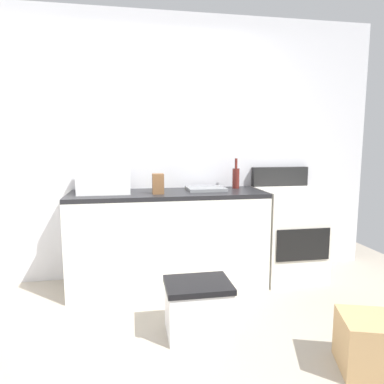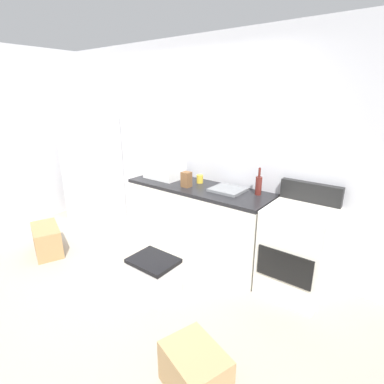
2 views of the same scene
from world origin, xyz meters
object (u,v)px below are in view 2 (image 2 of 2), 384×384
refrigerator (92,168)px  cardboard_box_large (47,240)px  wine_bottle (259,185)px  coffee_mug (200,179)px  microwave (164,168)px  knife_block (186,179)px  cardboard_box_medium (195,371)px  storage_bin (154,275)px  stove_oven (296,249)px

refrigerator → cardboard_box_large: bearing=-65.2°
wine_bottle → coffee_mug: bearing=-178.4°
microwave → wine_bottle: (1.27, 0.11, -0.03)m
knife_block → cardboard_box_large: 1.96m
cardboard_box_medium → coffee_mug: bearing=125.3°
wine_bottle → coffee_mug: wine_bottle is taller
cardboard_box_medium → storage_bin: (-0.97, 0.60, 0.03)m
stove_oven → cardboard_box_medium: (-0.13, -1.50, -0.30)m
stove_oven → wine_bottle: (-0.52, 0.14, 0.54)m
knife_block → storage_bin: (0.21, -0.80, -0.80)m
knife_block → cardboard_box_large: bearing=-144.0°
refrigerator → cardboard_box_large: 1.38m
coffee_mug → cardboard_box_medium: bearing=-54.7°
microwave → knife_block: (0.47, -0.14, -0.05)m
stove_oven → cardboard_box_medium: stove_oven is taller
coffee_mug → storage_bin: coffee_mug is taller
knife_block → refrigerator: bearing=178.5°
stove_oven → microwave: bearing=178.9°
wine_bottle → microwave: bearing=-175.0°
microwave → coffee_mug: (0.50, 0.09, -0.09)m
refrigerator → coffee_mug: 1.99m
coffee_mug → wine_bottle: bearing=1.6°
wine_bottle → cardboard_box_medium: (0.38, -1.65, -0.85)m
refrigerator → cardboard_box_medium: 3.52m
stove_oven → knife_block: 1.42m
coffee_mug → knife_block: (-0.03, -0.23, 0.04)m
refrigerator → stove_oven: (3.27, 0.06, -0.36)m
coffee_mug → storage_bin: size_ratio=0.22×
stove_oven → cardboard_box_large: (-2.76, -1.16, -0.29)m
refrigerator → knife_block: size_ratio=9.20×
cardboard_box_large → storage_bin: (1.65, 0.25, 0.02)m
stove_oven → microwave: size_ratio=2.39×
wine_bottle → coffee_mug: 0.77m
cardboard_box_medium → knife_block: bearing=130.2°
refrigerator → knife_block: bearing=-1.5°
wine_bottle → cardboard_box_medium: size_ratio=0.68×
stove_oven → cardboard_box_large: bearing=-157.3°
knife_block → cardboard_box_medium: knife_block is taller
cardboard_box_medium → storage_bin: storage_bin is taller
wine_bottle → refrigerator: bearing=-175.8°
refrigerator → wine_bottle: bearing=4.2°
wine_bottle → cardboard_box_large: bearing=-149.9°
microwave → wine_bottle: wine_bottle is taller
cardboard_box_medium → storage_bin: bearing=148.3°
refrigerator → wine_bottle: size_ratio=5.52×
wine_bottle → stove_oven: bearing=-15.7°
cardboard_box_medium → cardboard_box_large: bearing=172.5°
microwave → cardboard_box_medium: 2.42m
refrigerator → coffee_mug: bearing=5.2°
cardboard_box_medium → storage_bin: 1.15m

